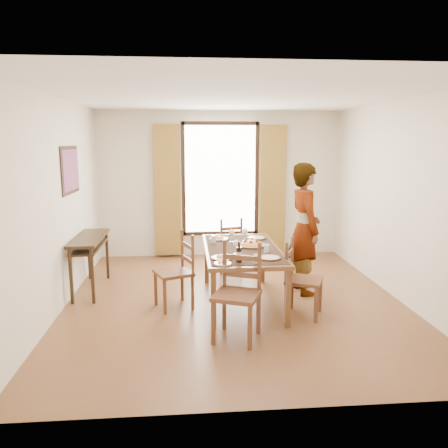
{
  "coord_description": "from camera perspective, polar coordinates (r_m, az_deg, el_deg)",
  "views": [
    {
      "loc": [
        -0.62,
        -5.65,
        2.13
      ],
      "look_at": [
        -0.11,
        0.35,
        1.0
      ],
      "focal_mm": 35.0,
      "sensor_mm": 36.0,
      "label": 1
    }
  ],
  "objects": [
    {
      "name": "tumbler_a",
      "position": [
        5.56,
        5.59,
        -3.19
      ],
      "size": [
        0.07,
        0.07,
        0.1
      ],
      "primitive_type": "cylinder",
      "color": "silver",
      "rests_on": "dining_table"
    },
    {
      "name": "man",
      "position": [
        6.26,
        10.47,
        -0.62
      ],
      "size": [
        0.76,
        0.58,
        1.86
      ],
      "primitive_type": "imported",
      "rotation": [
        0.0,
        0.0,
        1.67
      ],
      "color": "gray",
      "rests_on": "ground"
    },
    {
      "name": "plate_ne",
      "position": [
        6.34,
        4.26,
        -1.67
      ],
      "size": [
        0.27,
        0.27,
        0.05
      ],
      "primitive_type": null,
      "color": "silver",
      "rests_on": "dining_table"
    },
    {
      "name": "wine_glass_c",
      "position": [
        6.09,
        1.01,
        -1.52
      ],
      "size": [
        0.08,
        0.08,
        0.18
      ],
      "primitive_type": null,
      "color": "white",
      "rests_on": "dining_table"
    },
    {
      "name": "console_table",
      "position": [
        6.57,
        -17.16,
        -2.57
      ],
      "size": [
        0.38,
        1.2,
        0.8
      ],
      "color": "black",
      "rests_on": "ground"
    },
    {
      "name": "chair_south",
      "position": [
        4.82,
        1.77,
        -9.26
      ],
      "size": [
        0.61,
        0.61,
        1.06
      ],
      "rotation": [
        0.0,
        0.0,
        -0.38
      ],
      "color": "brown",
      "rests_on": "ground"
    },
    {
      "name": "ground",
      "position": [
        6.07,
        1.32,
        -9.92
      ],
      "size": [
        5.0,
        5.0,
        0.0
      ],
      "primitive_type": "plane",
      "color": "#4F2618",
      "rests_on": "ground"
    },
    {
      "name": "caprese_plate",
      "position": [
        5.01,
        -0.18,
        -5.04
      ],
      "size": [
        0.2,
        0.2,
        0.04
      ],
      "primitive_type": null,
      "color": "silver",
      "rests_on": "dining_table"
    },
    {
      "name": "wine_bottle",
      "position": [
        5.07,
        1.97,
        -3.66
      ],
      "size": [
        0.07,
        0.07,
        0.25
      ],
      "primitive_type": null,
      "color": "black",
      "rests_on": "dining_table"
    },
    {
      "name": "chair_west",
      "position": [
        5.74,
        -6.27,
        -6.39
      ],
      "size": [
        0.56,
        0.56,
        0.98
      ],
      "rotation": [
        0.0,
        0.0,
        -1.2
      ],
      "color": "brown",
      "rests_on": "ground"
    },
    {
      "name": "room_shell",
      "position": [
        5.84,
        1.2,
        4.85
      ],
      "size": [
        4.6,
        5.1,
        2.74
      ],
      "color": "beige",
      "rests_on": "ground"
    },
    {
      "name": "pasta_platter",
      "position": [
        5.86,
        3.61,
        -2.44
      ],
      "size": [
        0.4,
        0.4,
        0.1
      ],
      "primitive_type": null,
      "color": "#B44417",
      "rests_on": "dining_table"
    },
    {
      "name": "chair_north",
      "position": [
        7.26,
        0.51,
        -2.93
      ],
      "size": [
        0.51,
        0.51,
        0.92
      ],
      "rotation": [
        0.0,
        0.0,
        3.43
      ],
      "color": "brown",
      "rests_on": "ground"
    },
    {
      "name": "plate_sw",
      "position": [
        5.25,
        -0.25,
        -4.25
      ],
      "size": [
        0.27,
        0.27,
        0.05
      ],
      "primitive_type": null,
      "color": "silver",
      "rests_on": "dining_table"
    },
    {
      "name": "chair_east",
      "position": [
        5.53,
        10.04,
        -7.31
      ],
      "size": [
        0.56,
        0.56,
        0.95
      ],
      "rotation": [
        0.0,
        0.0,
        1.15
      ],
      "color": "brown",
      "rests_on": "ground"
    },
    {
      "name": "tumbler_b",
      "position": [
        6.06,
        -1.39,
        -1.99
      ],
      "size": [
        0.07,
        0.07,
        0.1
      ],
      "primitive_type": "cylinder",
      "color": "silver",
      "rests_on": "dining_table"
    },
    {
      "name": "plate_se",
      "position": [
        5.27,
        5.97,
        -4.24
      ],
      "size": [
        0.27,
        0.27,
        0.05
      ],
      "primitive_type": null,
      "color": "silver",
      "rests_on": "dining_table"
    },
    {
      "name": "dining_table",
      "position": [
        5.8,
        2.37,
        -3.73
      ],
      "size": [
        0.98,
        1.83,
        0.76
      ],
      "color": "brown",
      "rests_on": "ground"
    },
    {
      "name": "plate_nw",
      "position": [
        6.27,
        -0.64,
        -1.78
      ],
      "size": [
        0.27,
        0.27,
        0.05
      ],
      "primitive_type": null,
      "color": "silver",
      "rests_on": "dining_table"
    },
    {
      "name": "tumbler_c",
      "position": [
        5.07,
        4.27,
        -4.54
      ],
      "size": [
        0.07,
        0.07,
        0.1
      ],
      "primitive_type": "cylinder",
      "color": "silver",
      "rests_on": "dining_table"
    },
    {
      "name": "wine_glass_b",
      "position": [
        6.18,
        2.76,
        -1.36
      ],
      "size": [
        0.08,
        0.08,
        0.18
      ],
      "primitive_type": null,
      "color": "white",
      "rests_on": "dining_table"
    },
    {
      "name": "wine_glass_a",
      "position": [
        5.44,
        1.58,
        -3.0
      ],
      "size": [
        0.08,
        0.08,
        0.18
      ],
      "primitive_type": null,
      "color": "white",
      "rests_on": "dining_table"
    }
  ]
}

